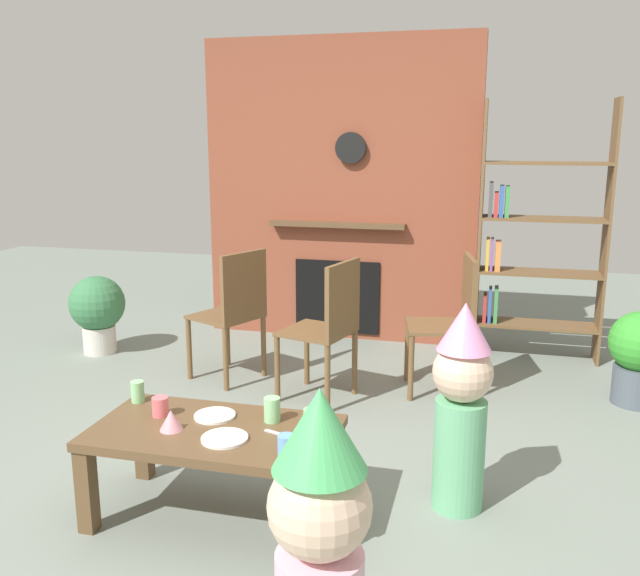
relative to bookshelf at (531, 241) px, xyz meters
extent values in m
plane|color=gray|center=(-1.24, -2.40, -0.88)|extent=(12.00, 12.00, 0.00)
cube|color=brown|center=(-1.49, 0.20, 0.32)|extent=(2.20, 0.18, 2.40)
cube|color=black|center=(-1.49, 0.10, -0.53)|extent=(0.70, 0.02, 0.60)
cube|color=brown|center=(-1.49, 0.06, 0.07)|extent=(1.10, 0.10, 0.04)
cylinder|color=black|center=(-1.38, 0.08, 0.67)|extent=(0.24, 0.04, 0.24)
cube|color=brown|center=(-0.36, 0.00, 0.07)|extent=(0.02, 0.28, 1.90)
cube|color=brown|center=(0.52, 0.00, 0.07)|extent=(0.02, 0.28, 1.90)
cube|color=brown|center=(0.08, 0.00, -0.63)|extent=(0.86, 0.28, 0.02)
cube|color=brown|center=(0.08, 0.00, -0.23)|extent=(0.86, 0.28, 0.02)
cube|color=brown|center=(0.08, 0.00, 0.17)|extent=(0.86, 0.28, 0.02)
cube|color=brown|center=(0.08, 0.00, 0.57)|extent=(0.86, 0.28, 0.02)
cube|color=#B23333|center=(-0.30, 0.00, -0.52)|extent=(0.02, 0.20, 0.20)
cube|color=#3359A5|center=(-0.27, 0.00, -0.50)|extent=(0.02, 0.20, 0.25)
cube|color=#3F8C4C|center=(-0.22, 0.00, -0.50)|extent=(0.03, 0.20, 0.26)
cube|color=gold|center=(-0.30, 0.00, -0.11)|extent=(0.02, 0.20, 0.23)
cube|color=#8C4C99|center=(-0.27, 0.00, -0.11)|extent=(0.02, 0.20, 0.23)
cube|color=#D87F3F|center=(-0.23, 0.00, -0.12)|extent=(0.04, 0.20, 0.21)
cube|color=#4C4C51|center=(-0.30, 0.00, 0.30)|extent=(0.03, 0.20, 0.25)
cube|color=#B23333|center=(-0.26, 0.00, 0.26)|extent=(0.03, 0.20, 0.18)
cube|color=#3359A5|center=(-0.22, 0.00, 0.29)|extent=(0.03, 0.20, 0.23)
cube|color=#3F8C4C|center=(-0.18, 0.00, 0.29)|extent=(0.03, 0.20, 0.22)
cube|color=brown|center=(-1.39, -2.67, -0.49)|extent=(1.05, 0.57, 0.04)
cube|color=brown|center=(-1.87, -2.91, -0.70)|extent=(0.07, 0.07, 0.37)
cube|color=brown|center=(-0.91, -2.91, -0.70)|extent=(0.07, 0.07, 0.37)
cube|color=brown|center=(-1.87, -2.43, -0.70)|extent=(0.07, 0.07, 0.37)
cube|color=brown|center=(-0.91, -2.43, -0.70)|extent=(0.07, 0.07, 0.37)
cylinder|color=#E5666B|center=(-1.67, -2.60, -0.43)|extent=(0.07, 0.07, 0.09)
cylinder|color=#8CD18C|center=(-0.98, -2.56, -0.43)|extent=(0.07, 0.07, 0.09)
cylinder|color=#8CD18C|center=(-1.17, -2.54, -0.42)|extent=(0.07, 0.07, 0.11)
cylinder|color=#669EE0|center=(-1.00, -2.88, -0.42)|extent=(0.07, 0.07, 0.10)
cylinder|color=#8CD18C|center=(-1.85, -2.48, -0.42)|extent=(0.06, 0.06, 0.10)
cylinder|color=white|center=(-1.43, -2.56, -0.46)|extent=(0.18, 0.18, 0.01)
cylinder|color=white|center=(-1.30, -2.76, -0.46)|extent=(0.19, 0.19, 0.01)
cone|color=pink|center=(-1.56, -2.73, -0.43)|extent=(0.10, 0.10, 0.09)
cube|color=silver|center=(-1.10, -2.66, -0.47)|extent=(0.15, 0.06, 0.01)
sphere|color=beige|center=(-0.68, -3.61, -0.20)|extent=(0.28, 0.28, 0.28)
cone|color=#4CB766|center=(-0.68, -3.61, 0.02)|extent=(0.25, 0.25, 0.23)
cylinder|color=#66B27F|center=(-0.37, -2.33, -0.63)|extent=(0.23, 0.23, 0.51)
sphere|color=beige|center=(-0.37, -2.33, -0.24)|extent=(0.26, 0.26, 0.26)
cone|color=pink|center=(-0.37, -2.33, -0.04)|extent=(0.24, 0.24, 0.21)
cube|color=brown|center=(-2.01, -1.01, -0.44)|extent=(0.53, 0.53, 0.02)
cube|color=brown|center=(-1.84, -1.09, -0.21)|extent=(0.19, 0.38, 0.45)
cylinder|color=brown|center=(-2.10, -0.77, -0.67)|extent=(0.04, 0.04, 0.43)
cylinder|color=brown|center=(-2.25, -1.10, -0.67)|extent=(0.04, 0.04, 0.43)
cylinder|color=brown|center=(-1.77, -0.92, -0.67)|extent=(0.04, 0.04, 0.43)
cylinder|color=brown|center=(-1.92, -1.25, -0.67)|extent=(0.04, 0.04, 0.43)
cube|color=brown|center=(-1.31, -1.22, -0.44)|extent=(0.49, 0.49, 0.02)
cube|color=brown|center=(-1.14, -1.27, -0.21)|extent=(0.14, 0.39, 0.45)
cylinder|color=brown|center=(-1.44, -1.00, -0.67)|extent=(0.04, 0.04, 0.43)
cylinder|color=brown|center=(-1.54, -1.35, -0.67)|extent=(0.04, 0.04, 0.43)
cylinder|color=brown|center=(-1.09, -1.09, -0.67)|extent=(0.04, 0.04, 0.43)
cylinder|color=brown|center=(-1.19, -1.44, -0.67)|extent=(0.04, 0.04, 0.43)
cube|color=brown|center=(-0.58, -0.91, -0.44)|extent=(0.47, 0.47, 0.02)
cube|color=brown|center=(-0.40, -0.87, -0.21)|extent=(0.10, 0.40, 0.45)
cylinder|color=brown|center=(-0.79, -0.77, -0.67)|extent=(0.04, 0.04, 0.43)
cylinder|color=brown|center=(-0.73, -1.12, -0.67)|extent=(0.04, 0.04, 0.43)
cylinder|color=brown|center=(-0.44, -0.70, -0.67)|extent=(0.04, 0.04, 0.43)
cylinder|color=brown|center=(-0.37, -1.05, -0.67)|extent=(0.04, 0.04, 0.43)
cylinder|color=#4C5660|center=(0.64, -0.82, -0.76)|extent=(0.29, 0.29, 0.24)
cylinder|color=beige|center=(-3.18, -0.73, -0.78)|extent=(0.25, 0.25, 0.21)
sphere|color=#387647|center=(-3.18, -0.73, -0.49)|extent=(0.42, 0.42, 0.42)
camera|label=1|loc=(-0.28, -5.17, 0.75)|focal=38.01mm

